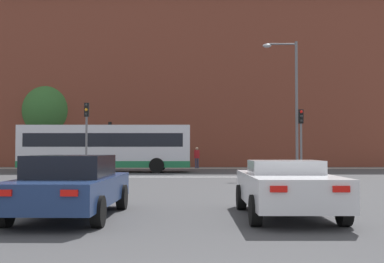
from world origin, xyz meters
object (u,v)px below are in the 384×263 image
(traffic_light_near_right, at_px, (304,131))
(street_lamp_junction, at_px, (293,95))
(car_roadster_right, at_px, (289,187))
(pedestrian_waiting, at_px, (199,156))
(bus_crossing_lead, at_px, (108,147))
(traffic_light_far_left, at_px, (112,137))
(traffic_light_near_left, at_px, (89,127))
(car_saloon_left, at_px, (74,185))

(traffic_light_near_right, relative_size, street_lamp_junction, 0.49)
(car_roadster_right, bearing_deg, pedestrian_waiting, 93.40)
(traffic_light_near_right, height_order, street_lamp_junction, street_lamp_junction)
(bus_crossing_lead, relative_size, pedestrian_waiting, 6.60)
(traffic_light_far_left, distance_m, street_lamp_junction, 17.12)
(bus_crossing_lead, xyz_separation_m, traffic_light_near_right, (12.10, -5.69, 0.88))
(traffic_light_near_left, relative_size, street_lamp_junction, 0.54)
(street_lamp_junction, bearing_deg, traffic_light_near_left, -178.14)
(traffic_light_far_left, xyz_separation_m, pedestrian_waiting, (7.15, -0.09, -1.56))
(bus_crossing_lead, bearing_deg, street_lamp_junction, 67.01)
(bus_crossing_lead, distance_m, pedestrian_waiting, 8.99)
(bus_crossing_lead, relative_size, traffic_light_near_right, 3.01)
(bus_crossing_lead, relative_size, street_lamp_junction, 1.46)
(car_roadster_right, xyz_separation_m, bus_crossing_lead, (-8.08, 21.77, 1.03))
(street_lamp_junction, distance_m, pedestrian_waiting, 13.11)
(bus_crossing_lead, bearing_deg, car_saloon_left, 8.11)
(street_lamp_junction, xyz_separation_m, pedestrian_waiting, (-5.41, 11.34, -3.73))
(traffic_light_near_left, bearing_deg, car_roadster_right, -63.30)
(car_roadster_right, height_order, street_lamp_junction, street_lamp_junction)
(bus_crossing_lead, height_order, traffic_light_far_left, traffic_light_far_left)
(traffic_light_near_left, height_order, traffic_light_far_left, traffic_light_near_left)
(car_roadster_right, distance_m, traffic_light_far_left, 29.69)
(car_saloon_left, distance_m, traffic_light_near_left, 16.97)
(car_saloon_left, xyz_separation_m, bus_crossing_lead, (-3.12, 21.86, 0.98))
(traffic_light_far_left, bearing_deg, car_saloon_left, -82.03)
(traffic_light_near_right, xyz_separation_m, pedestrian_waiting, (-5.80, 12.07, -1.57))
(car_roadster_right, bearing_deg, traffic_light_near_right, 75.74)
(traffic_light_near_left, bearing_deg, traffic_light_near_right, -1.62)
(car_saloon_left, height_order, pedestrian_waiting, pedestrian_waiting)
(pedestrian_waiting, bearing_deg, bus_crossing_lead, -149.44)
(bus_crossing_lead, xyz_separation_m, pedestrian_waiting, (6.29, 6.38, -0.68))
(car_saloon_left, height_order, street_lamp_junction, street_lamp_junction)
(car_roadster_right, height_order, pedestrian_waiting, pedestrian_waiting)
(bus_crossing_lead, height_order, traffic_light_near_right, traffic_light_near_right)
(car_saloon_left, distance_m, street_lamp_junction, 19.38)
(car_saloon_left, relative_size, pedestrian_waiting, 2.74)
(bus_crossing_lead, height_order, street_lamp_junction, street_lamp_junction)
(street_lamp_junction, bearing_deg, pedestrian_waiting, 115.48)
(car_roadster_right, bearing_deg, bus_crossing_lead, 110.13)
(traffic_light_near_left, distance_m, traffic_light_far_left, 11.84)
(car_roadster_right, bearing_deg, street_lamp_junction, 77.62)
(traffic_light_near_left, relative_size, traffic_light_near_right, 1.11)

